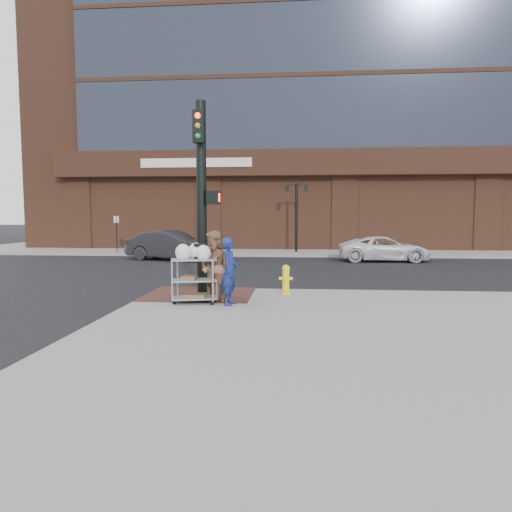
# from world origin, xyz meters

# --- Properties ---
(ground) EXTENTS (220.00, 220.00, 0.00)m
(ground) POSITION_xyz_m (0.00, 0.00, 0.00)
(ground) COLOR black
(ground) RESTS_ON ground
(sidewalk_far) EXTENTS (65.00, 36.00, 0.15)m
(sidewalk_far) POSITION_xyz_m (12.50, 32.00, 0.07)
(sidewalk_far) COLOR gray
(sidewalk_far) RESTS_ON ground
(brick_curb_ramp) EXTENTS (2.80, 2.40, 0.01)m
(brick_curb_ramp) POSITION_xyz_m (-0.60, 0.90, 0.16)
(brick_curb_ramp) COLOR #4A2923
(brick_curb_ramp) RESTS_ON sidewalk_near
(bank_building) EXTENTS (42.00, 26.00, 28.00)m
(bank_building) POSITION_xyz_m (5.00, 31.00, 14.15)
(bank_building) COLOR brown
(bank_building) RESTS_ON sidewalk_far
(lamp_post) EXTENTS (1.32, 0.22, 4.00)m
(lamp_post) POSITION_xyz_m (2.00, 16.00, 2.62)
(lamp_post) COLOR black
(lamp_post) RESTS_ON sidewalk_far
(parking_sign) EXTENTS (0.05, 0.05, 2.20)m
(parking_sign) POSITION_xyz_m (-8.50, 15.00, 1.25)
(parking_sign) COLOR black
(parking_sign) RESTS_ON sidewalk_far
(traffic_signal_pole) EXTENTS (0.61, 0.51, 5.00)m
(traffic_signal_pole) POSITION_xyz_m (-0.48, 0.77, 2.83)
(traffic_signal_pole) COLOR black
(traffic_signal_pole) RESTS_ON sidewalk_near
(woman_blue) EXTENTS (0.44, 0.61, 1.58)m
(woman_blue) POSITION_xyz_m (0.41, -0.48, 0.94)
(woman_blue) COLOR navy
(woman_blue) RESTS_ON sidewalk_near
(pedestrian_tan) EXTENTS (1.02, 0.92, 1.72)m
(pedestrian_tan) POSITION_xyz_m (0.02, -0.15, 1.01)
(pedestrian_tan) COLOR #AA7450
(pedestrian_tan) RESTS_ON sidewalk_near
(sedan_dark) EXTENTS (4.84, 2.73, 1.51)m
(sedan_dark) POSITION_xyz_m (-4.34, 11.77, 0.75)
(sedan_dark) COLOR black
(sedan_dark) RESTS_ON ground
(minivan_white) EXTENTS (4.48, 2.11, 1.24)m
(minivan_white) POSITION_xyz_m (6.34, 12.05, 0.62)
(minivan_white) COLOR white
(minivan_white) RESTS_ON ground
(utility_cart) EXTENTS (1.14, 0.80, 1.44)m
(utility_cart) POSITION_xyz_m (-0.45, -0.33, 0.80)
(utility_cart) COLOR gray
(utility_cart) RESTS_ON sidewalk_near
(fire_hydrant) EXTENTS (0.37, 0.26, 0.79)m
(fire_hydrant) POSITION_xyz_m (1.69, 1.14, 0.55)
(fire_hydrant) COLOR #FAF115
(fire_hydrant) RESTS_ON sidewalk_near
(newsbox_red) EXTENTS (0.46, 0.43, 0.94)m
(newsbox_red) POSITION_xyz_m (-6.48, 15.06, 0.62)
(newsbox_red) COLOR red
(newsbox_red) RESTS_ON sidewalk_far
(newsbox_yellow) EXTENTS (0.53, 0.51, 1.03)m
(newsbox_yellow) POSITION_xyz_m (-6.20, 14.88, 0.66)
(newsbox_yellow) COLOR gold
(newsbox_yellow) RESTS_ON sidewalk_far
(newsbox_blue) EXTENTS (0.53, 0.50, 1.05)m
(newsbox_blue) POSITION_xyz_m (-6.30, 15.16, 0.67)
(newsbox_blue) COLOR blue
(newsbox_blue) RESTS_ON sidewalk_far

